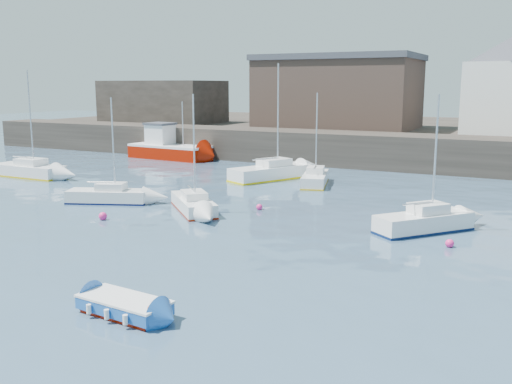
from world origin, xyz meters
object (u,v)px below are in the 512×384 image
at_px(buoy_near, 103,220).
at_px(sailboat_f, 315,178).
at_px(buoy_mid, 449,247).
at_px(fishing_boat, 168,147).
at_px(sailboat_e, 29,170).
at_px(buoy_far, 259,210).
at_px(blue_dinghy, 124,306).
at_px(sailboat_h, 271,172).
at_px(sailboat_a, 108,196).
at_px(sailboat_c, 424,221).
at_px(sailboat_b, 193,204).

bearing_deg(buoy_near, sailboat_f, 68.23).
bearing_deg(buoy_mid, fishing_boat, 145.83).
distance_m(sailboat_e, buoy_far, 22.27).
bearing_deg(blue_dinghy, buoy_mid, 57.86).
distance_m(sailboat_h, buoy_near, 16.81).
bearing_deg(buoy_mid, buoy_near, -170.33).
xyz_separation_m(sailboat_a, buoy_mid, (20.73, -0.67, -0.46)).
xyz_separation_m(sailboat_c, buoy_near, (-16.25, -5.40, -0.52)).
bearing_deg(sailboat_f, fishing_boat, 157.57).
xyz_separation_m(sailboat_a, buoy_far, (9.40, 2.48, -0.46)).
xyz_separation_m(fishing_boat, buoy_far, (18.99, -17.43, -1.10)).
xyz_separation_m(blue_dinghy, sailboat_f, (-3.40, 25.76, 0.14)).
xyz_separation_m(sailboat_c, buoy_mid, (1.61, -2.35, -0.52)).
relative_size(sailboat_c, buoy_near, 15.06).
bearing_deg(blue_dinghy, sailboat_h, 105.54).
bearing_deg(sailboat_e, sailboat_a, -21.83).
bearing_deg(sailboat_h, sailboat_c, -38.96).
bearing_deg(sailboat_b, fishing_boat, 128.83).
distance_m(buoy_mid, buoy_far, 11.76).
relative_size(sailboat_h, buoy_far, 24.26).
distance_m(blue_dinghy, sailboat_f, 25.99).
distance_m(sailboat_b, sailboat_c, 13.09).
xyz_separation_m(sailboat_a, sailboat_c, (19.12, 1.68, 0.06)).
bearing_deg(sailboat_f, blue_dinghy, -82.49).
relative_size(sailboat_c, sailboat_e, 0.82).
height_order(sailboat_f, buoy_far, sailboat_f).
bearing_deg(sailboat_a, buoy_mid, -1.85).
xyz_separation_m(sailboat_b, buoy_near, (-3.22, -4.15, -0.44)).
bearing_deg(fishing_boat, sailboat_h, -25.25).
bearing_deg(fishing_boat, sailboat_e, -101.91).
bearing_deg(buoy_near, fishing_boat, 117.80).
relative_size(sailboat_a, buoy_near, 14.39).
bearing_deg(sailboat_c, blue_dinghy, -113.08).
distance_m(fishing_boat, sailboat_h, 16.38).
xyz_separation_m(buoy_near, buoy_far, (6.54, 6.20, 0.00)).
bearing_deg(sailboat_c, sailboat_f, 133.45).
relative_size(sailboat_c, buoy_mid, 17.39).
bearing_deg(fishing_boat, sailboat_f, -22.43).
bearing_deg(sailboat_f, buoy_mid, -48.04).
xyz_separation_m(sailboat_f, sailboat_h, (-3.98, 0.77, 0.11)).
height_order(sailboat_b, sailboat_f, sailboat_b).
relative_size(blue_dinghy, sailboat_a, 0.50).
distance_m(sailboat_b, sailboat_e, 19.37).
xyz_separation_m(blue_dinghy, fishing_boat, (-22.19, 33.52, 0.77)).
height_order(fishing_boat, buoy_near, fishing_boat).
xyz_separation_m(sailboat_e, sailboat_f, (21.91, 7.06, -0.07)).
relative_size(blue_dinghy, buoy_near, 7.13).
relative_size(fishing_boat, buoy_mid, 22.41).
bearing_deg(sailboat_h, sailboat_a, -111.98).
relative_size(sailboat_f, buoy_mid, 17.09).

